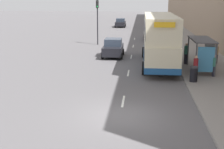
{
  "coord_description": "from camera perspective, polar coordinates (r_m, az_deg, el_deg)",
  "views": [
    {
      "loc": [
        0.94,
        -14.61,
        5.79
      ],
      "look_at": [
        -1.87,
        15.25,
        -1.74
      ],
      "focal_mm": 50.0,
      "sensor_mm": 36.0,
      "label": 1
    }
  ],
  "objects": [
    {
      "name": "pedestrian_3",
      "position": [
        27.47,
        13.39,
        3.8
      ],
      "size": [
        0.36,
        0.36,
        1.8
      ],
      "color": "#23232D",
      "rests_on": "ground_plane"
    },
    {
      "name": "bus_shelter",
      "position": [
        24.88,
        16.55,
        4.46
      ],
      "size": [
        1.6,
        4.2,
        2.48
      ],
      "color": "#4C4C51",
      "rests_on": "ground_plane"
    },
    {
      "name": "pedestrian_1",
      "position": [
        23.65,
        18.17,
        1.58
      ],
      "size": [
        0.31,
        0.31,
        1.59
      ],
      "color": "#23232D",
      "rests_on": "ground_plane"
    },
    {
      "name": "lane_mark_2",
      "position": [
        30.84,
        3.54,
        3.26
      ],
      "size": [
        0.12,
        2.0,
        0.01
      ],
      "color": "silver",
      "rests_on": "ground_plane"
    },
    {
      "name": "traffic_light_far_kerb",
      "position": [
        38.35,
        -2.69,
        10.85
      ],
      "size": [
        0.3,
        0.32,
        5.44
      ],
      "color": "black",
      "rests_on": "ground_plane"
    },
    {
      "name": "pavement",
      "position": [
        53.71,
        11.39,
        7.71
      ],
      "size": [
        5.0,
        93.0,
        0.14
      ],
      "color": "gray",
      "rests_on": "ground_plane"
    },
    {
      "name": "lane_mark_0",
      "position": [
        17.78,
        2.06,
        -4.9
      ],
      "size": [
        0.12,
        2.0,
        0.01
      ],
      "color": "silver",
      "rests_on": "ground_plane"
    },
    {
      "name": "car_0",
      "position": [
        30.69,
        0.2,
        4.88
      ],
      "size": [
        2.03,
        3.85,
        1.78
      ],
      "rotation": [
        0.0,
        0.0,
        3.14
      ],
      "color": "black",
      "rests_on": "ground_plane"
    },
    {
      "name": "litter_bin",
      "position": [
        21.87,
        14.72,
        0.08
      ],
      "size": [
        0.55,
        0.55,
        1.05
      ],
      "color": "black",
      "rests_on": "ground_plane"
    },
    {
      "name": "lane_mark_4",
      "position": [
        44.16,
        4.14,
        6.53
      ],
      "size": [
        0.12,
        2.0,
        0.01
      ],
      "color": "silver",
      "rests_on": "ground_plane"
    },
    {
      "name": "car_1",
      "position": [
        43.67,
        7.1,
        7.56
      ],
      "size": [
        1.97,
        3.93,
        1.84
      ],
      "color": "black",
      "rests_on": "ground_plane"
    },
    {
      "name": "ground_plane",
      "position": [
        15.75,
        1.59,
        -7.49
      ],
      "size": [
        220.0,
        220.0,
        0.0
      ],
      "primitive_type": "plane",
      "color": "#5B595B"
    },
    {
      "name": "car_2",
      "position": [
        61.19,
        1.56,
        9.45
      ],
      "size": [
        2.04,
        4.18,
        1.68
      ],
      "rotation": [
        0.0,
        0.0,
        3.14
      ],
      "color": "black",
      "rests_on": "ground_plane"
    },
    {
      "name": "lane_mark_3",
      "position": [
        37.48,
        3.89,
        5.19
      ],
      "size": [
        0.12,
        2.0,
        0.01
      ],
      "color": "silver",
      "rests_on": "ground_plane"
    },
    {
      "name": "pedestrian_at_shelter",
      "position": [
        28.33,
        18.53,
        3.65
      ],
      "size": [
        0.34,
        0.34,
        1.7
      ],
      "color": "#23232D",
      "rests_on": "ground_plane"
    },
    {
      "name": "double_decker_bus_near",
      "position": [
        26.8,
        8.67,
        6.42
      ],
      "size": [
        2.85,
        10.73,
        4.3
      ],
      "color": "beige",
      "rests_on": "ground_plane"
    },
    {
      "name": "lane_mark_1",
      "position": [
        24.25,
        3.0,
        0.28
      ],
      "size": [
        0.12,
        2.0,
        0.01
      ],
      "color": "silver",
      "rests_on": "ground_plane"
    },
    {
      "name": "pedestrian_4",
      "position": [
        22.68,
        15.04,
        1.37
      ],
      "size": [
        0.33,
        0.33,
        1.65
      ],
      "color": "#23232D",
      "rests_on": "ground_plane"
    }
  ]
}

